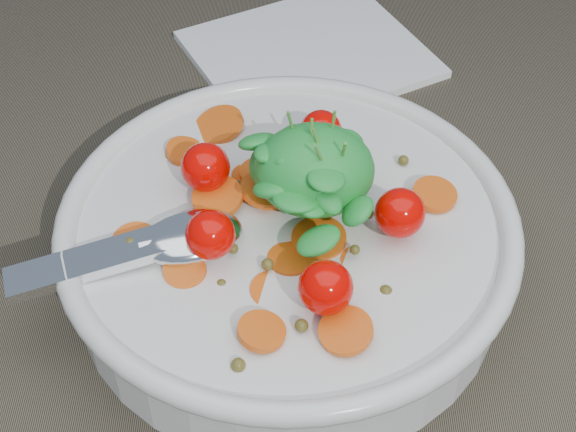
{
  "coord_description": "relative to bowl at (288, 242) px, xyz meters",
  "views": [
    {
      "loc": [
        -0.0,
        -0.39,
        0.44
      ],
      "look_at": [
        -0.01,
        -0.02,
        0.06
      ],
      "focal_mm": 55.0,
      "sensor_mm": 36.0,
      "label": 1
    }
  ],
  "objects": [
    {
      "name": "bowl",
      "position": [
        0.0,
        0.0,
        0.0
      ],
      "size": [
        0.3,
        0.28,
        0.12
      ],
      "color": "silver",
      "rests_on": "ground"
    },
    {
      "name": "ground",
      "position": [
        0.01,
        0.02,
        -0.03
      ],
      "size": [
        6.0,
        6.0,
        0.0
      ],
      "primitive_type": "plane",
      "color": "brown",
      "rests_on": "ground"
    },
    {
      "name": "napkin",
      "position": [
        0.02,
        0.24,
        -0.03
      ],
      "size": [
        0.23,
        0.22,
        0.01
      ],
      "primitive_type": "cube",
      "rotation": [
        0.0,
        0.0,
        0.49
      ],
      "color": "white",
      "rests_on": "ground"
    }
  ]
}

